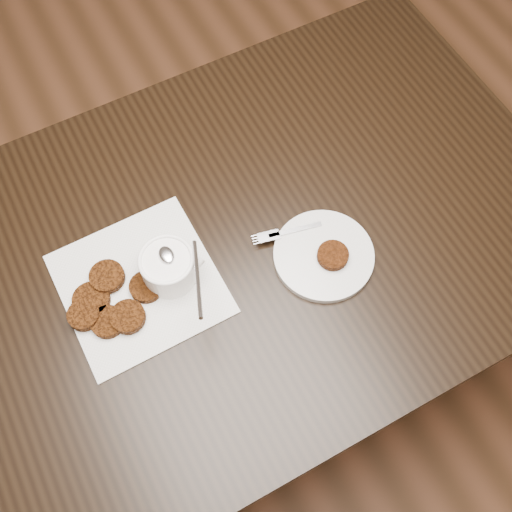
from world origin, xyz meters
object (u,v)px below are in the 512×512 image
at_px(napkin, 140,284).
at_px(sauce_ramekin, 166,259).
at_px(plate_with_patty, 324,254).
at_px(table, 239,308).

bearing_deg(napkin, sauce_ramekin, -10.68).
bearing_deg(napkin, plate_with_patty, -18.67).
height_order(table, napkin, napkin).
bearing_deg(sauce_ramekin, plate_with_patty, -20.30).
relative_size(table, plate_with_patty, 7.01).
xyz_separation_m(table, napkin, (-0.20, 0.00, 0.38)).
bearing_deg(table, sauce_ramekin, -176.08).
height_order(table, plate_with_patty, plate_with_patty).
relative_size(napkin, sauce_ramekin, 2.03).
relative_size(table, napkin, 4.81).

